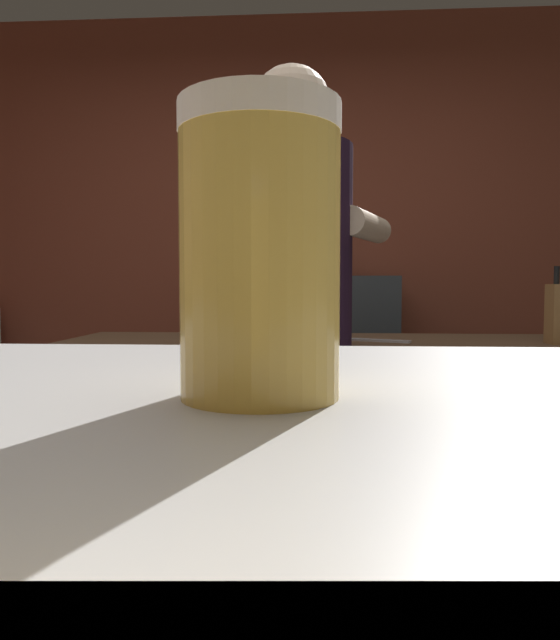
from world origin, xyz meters
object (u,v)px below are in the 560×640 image
chefs_knife (376,340)px  bottle_olive_oil (336,264)px  bartender (291,330)px  bottle_vinegar (291,257)px  mixing_bowl (218,331)px  pint_glass_far (260,253)px

chefs_knife → bottle_olive_oil: size_ratio=1.33×
bartender → bottle_vinegar: (-0.06, 1.49, 0.28)m
bartender → bottle_olive_oil: (0.18, 1.67, 0.25)m
bartender → bottle_vinegar: bartender is taller
mixing_bowl → chefs_knife: (0.58, -0.10, -0.02)m
bartender → mixing_bowl: bartender is taller
bartender → chefs_knife: bartender is taller
bottle_vinegar → chefs_knife: bearing=-72.5°
mixing_bowl → pint_glass_far: bearing=-79.6°
pint_glass_far → bartender: bearing=91.9°
bartender → pint_glass_far: 1.35m
pint_glass_far → bottle_vinegar: bearing=92.2°
bottle_vinegar → bartender: bearing=-87.6°
chefs_knife → bottle_vinegar: bottle_vinegar is taller
mixing_bowl → bartender: bearing=-59.9°
pint_glass_far → bottle_vinegar: 2.84m
bartender → bottle_vinegar: 1.52m
bartender → pint_glass_far: size_ratio=13.11×
pint_glass_far → mixing_bowl: bearing=100.4°
pint_glass_far → bottle_olive_oil: 3.02m
chefs_knife → pint_glass_far: (-0.24, -1.75, 0.21)m
bartender → chefs_knife: bearing=-15.1°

